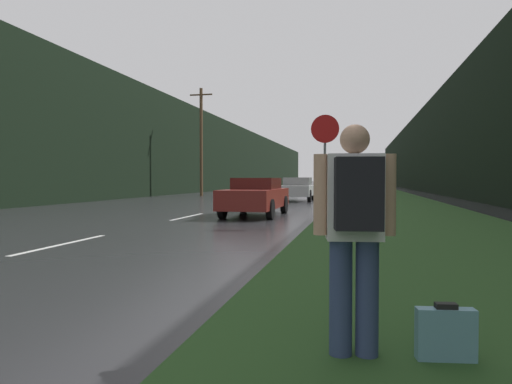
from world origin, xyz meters
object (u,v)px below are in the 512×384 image
at_px(suitcase, 446,335).
at_px(car_passing_near, 256,196).
at_px(car_passing_far, 297,189).
at_px(hitchhiker_with_backpack, 355,225).
at_px(stop_sign, 325,157).

bearing_deg(suitcase, car_passing_near, 100.49).
bearing_deg(car_passing_near, car_passing_far, -90.00).
distance_m(car_passing_near, car_passing_far, 11.61).
bearing_deg(suitcase, hitchhiker_with_backpack, 178.96).
bearing_deg(car_passing_near, hitchhiker_with_backpack, 105.85).
distance_m(stop_sign, car_passing_near, 4.80).
bearing_deg(car_passing_far, suitcase, 99.97).
distance_m(stop_sign, hitchhiker_with_backpack, 9.09).
bearing_deg(hitchhiker_with_backpack, car_passing_near, 97.71).
bearing_deg(car_passing_near, stop_sign, 126.39).
height_order(car_passing_near, car_passing_far, car_passing_far).
bearing_deg(hitchhiker_with_backpack, stop_sign, 87.33).
bearing_deg(stop_sign, hitchhiker_with_backpack, -84.54).
distance_m(stop_sign, suitcase, 9.21).
bearing_deg(car_passing_far, stop_sign, 100.17).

